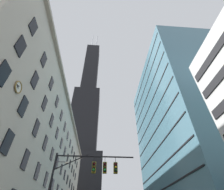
% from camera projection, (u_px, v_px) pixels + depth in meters
% --- Properties ---
extents(station_building, '(15.79, 69.04, 27.38)m').
position_uv_depth(station_building, '(30.00, 164.00, 37.77)').
color(station_building, beige).
rests_on(station_building, ground).
extents(dark_skyscraper, '(28.27, 28.27, 181.51)m').
position_uv_depth(dark_skyscraper, '(83.00, 136.00, 110.19)').
color(dark_skyscraper, black).
rests_on(dark_skyscraper, ground).
extents(glass_office_midrise, '(15.54, 33.22, 43.06)m').
position_uv_depth(glass_office_midrise, '(182.00, 130.00, 41.33)').
color(glass_office_midrise, teal).
rests_on(glass_office_midrise, ground).
extents(traffic_signal_mast, '(8.24, 0.63, 7.81)m').
position_uv_depth(traffic_signal_mast, '(89.00, 175.00, 15.65)').
color(traffic_signal_mast, black).
rests_on(traffic_signal_mast, sidewalk_left).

